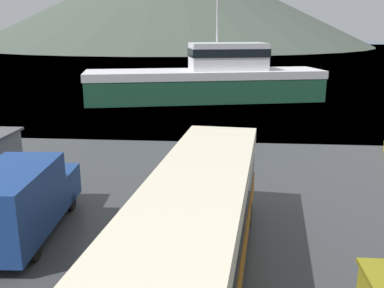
% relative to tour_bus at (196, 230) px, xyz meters
% --- Properties ---
extents(water_surface, '(240.00, 240.00, 0.00)m').
position_rel_tour_bus_xyz_m(water_surface, '(2.58, 135.82, -1.80)').
color(water_surface, '#475B6B').
rests_on(water_surface, ground).
extents(tour_bus, '(3.81, 12.74, 3.19)m').
position_rel_tour_bus_xyz_m(tour_bus, '(0.00, 0.00, 0.00)').
color(tour_bus, '#B26614').
rests_on(tour_bus, ground).
extents(delivery_van, '(2.52, 6.20, 2.58)m').
position_rel_tour_bus_xyz_m(delivery_van, '(-6.12, 2.65, -0.45)').
color(delivery_van, navy).
rests_on(delivery_van, ground).
extents(fishing_boat, '(23.74, 10.49, 10.52)m').
position_rel_tour_bus_xyz_m(fishing_boat, '(-1.14, 32.01, 0.37)').
color(fishing_boat, '#1E5138').
rests_on(fishing_boat, water_surface).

